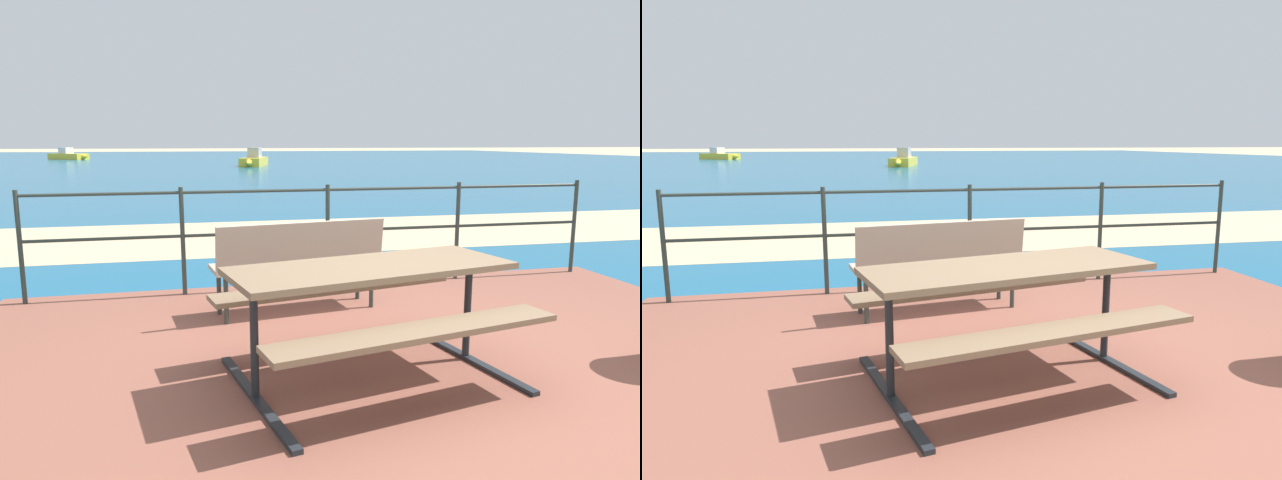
# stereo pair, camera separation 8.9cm
# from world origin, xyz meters

# --- Properties ---
(ground_plane) EXTENTS (240.00, 240.00, 0.00)m
(ground_plane) POSITION_xyz_m (0.00, 0.00, 0.00)
(ground_plane) COLOR tan
(patio_paving) EXTENTS (6.40, 5.20, 0.06)m
(patio_paving) POSITION_xyz_m (0.00, 0.00, 0.03)
(patio_paving) COLOR brown
(patio_paving) RESTS_ON ground
(sea_water) EXTENTS (90.00, 90.00, 0.01)m
(sea_water) POSITION_xyz_m (0.00, 40.00, 0.01)
(sea_water) COLOR #145B84
(sea_water) RESTS_ON ground
(beach_strip) EXTENTS (54.03, 3.97, 0.01)m
(beach_strip) POSITION_xyz_m (0.00, 6.07, 0.01)
(beach_strip) COLOR tan
(beach_strip) RESTS_ON ground
(picnic_table) EXTENTS (2.02, 1.66, 0.75)m
(picnic_table) POSITION_xyz_m (-0.30, 0.03, 0.64)
(picnic_table) COLOR #7A6047
(picnic_table) RESTS_ON patio_paving
(park_bench) EXTENTS (1.56, 0.63, 0.84)m
(park_bench) POSITION_xyz_m (-0.47, 1.52, 0.57)
(park_bench) COLOR tan
(park_bench) RESTS_ON patio_paving
(railing_fence) EXTENTS (5.94, 0.04, 1.08)m
(railing_fence) POSITION_xyz_m (0.00, 2.39, 0.74)
(railing_fence) COLOR #2D3833
(railing_fence) RESTS_ON patio_paving
(boat_near) EXTENTS (2.31, 4.73, 1.16)m
(boat_near) POSITION_xyz_m (2.68, 33.00, 0.38)
(boat_near) COLOR yellow
(boat_near) RESTS_ON sea_water
(boat_far) EXTENTS (3.72, 3.25, 1.01)m
(boat_far) POSITION_xyz_m (-11.44, 49.37, 0.33)
(boat_far) COLOR yellow
(boat_far) RESTS_ON sea_water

